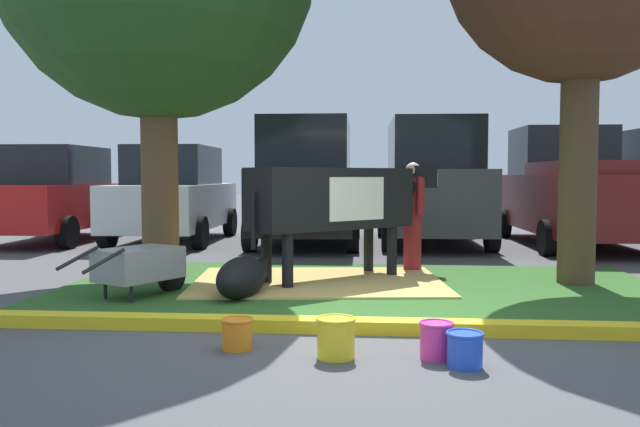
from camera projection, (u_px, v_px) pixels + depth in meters
The scene contains 17 objects.
ground_plane at pixel (329, 321), 6.37m from camera, with size 80.00×80.00×0.00m, color #4C4C4F.
grass_island at pixel (361, 288), 8.16m from camera, with size 7.49×4.24×0.02m, color #2D5B23.
curb_yellow at pixel (356, 326), 5.90m from camera, with size 8.69×0.24×0.12m, color yellow.
hay_bedding at pixel (318, 282), 8.55m from camera, with size 3.20×2.40×0.04m, color tan.
cow_holstein at pixel (338, 199), 8.73m from camera, with size 2.59×2.36×1.55m.
calf_lying at pixel (242, 277), 7.56m from camera, with size 0.60×1.32×0.48m.
person_handler at pixel (413, 213), 9.56m from camera, with size 0.34×0.49×1.60m.
wheelbarrow at pixel (141, 265), 7.54m from camera, with size 1.13×1.54×0.63m.
bucket_orange at pixel (237, 333), 5.33m from camera, with size 0.27×0.27×0.26m.
bucket_yellow at pixel (336, 337), 5.07m from camera, with size 0.32×0.32×0.32m.
bucket_pink at pixel (436, 339), 5.05m from camera, with size 0.27×0.27×0.29m.
bucket_blue at pixel (465, 349), 4.83m from camera, with size 0.28×0.28×0.26m.
sedan_red at pixel (56, 195), 13.98m from camera, with size 2.09×4.44×2.02m.
hatchback_white at pixel (174, 195), 13.91m from camera, with size 2.09×4.44×2.02m.
suv_black at pixel (308, 182), 13.44m from camera, with size 2.20×4.64×2.52m.
suv_dark_grey at pixel (432, 182), 13.49m from camera, with size 2.20×4.64×2.52m.
pickup_truck_maroon at pixel (573, 190), 13.19m from camera, with size 2.31×5.44×2.42m.
Camera 1 is at (0.45, -6.28, 1.42)m, focal length 36.86 mm.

